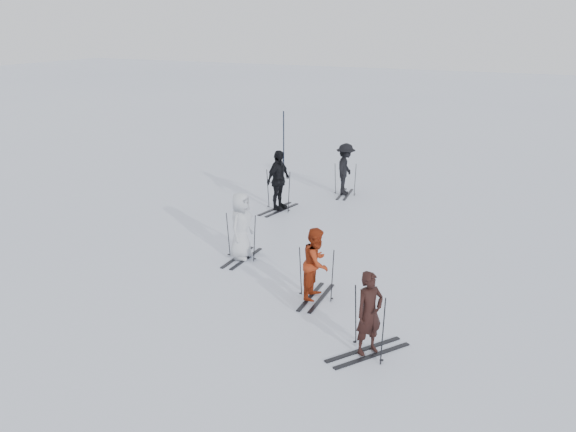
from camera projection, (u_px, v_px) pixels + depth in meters
The scene contains 12 objects.
ground at pixel (270, 266), 15.77m from camera, with size 120.00×120.00×0.00m, color silver.
skier_near_dark at pixel (369, 314), 11.45m from camera, with size 0.57×0.37×1.56m, color black.
skier_red at pixel (316, 264), 13.74m from camera, with size 0.76×0.60×1.57m, color maroon.
skier_grey at pixel (241, 227), 15.99m from camera, with size 0.83×0.54×1.70m, color #B9BEC4.
skier_uphill_left at pixel (278, 181), 20.01m from camera, with size 1.10×0.46×1.88m, color black.
skier_uphill_far at pixel (345, 170), 21.75m from camera, with size 1.13×0.65×1.75m, color black.
skis_near_dark at pixel (369, 322), 11.50m from camera, with size 0.93×1.75×1.28m, color black, non-canonical shape.
skis_red at pixel (316, 273), 13.80m from camera, with size 0.86×1.63×1.19m, color black, non-canonical shape.
skis_grey at pixel (241, 236), 16.06m from camera, with size 0.88×1.67×1.22m, color black, non-canonical shape.
skis_uphill_left at pixel (278, 190), 20.10m from camera, with size 0.96×1.80×1.32m, color black, non-canonical shape.
skis_uphill_far at pixel (345, 179), 21.84m from camera, with size 0.82×1.54×1.12m, color black, non-canonical shape.
piste_marker at pixel (284, 138), 25.99m from camera, with size 0.05×0.05×2.22m, color black.
Camera 1 is at (6.87, -12.98, 5.89)m, focal length 40.00 mm.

